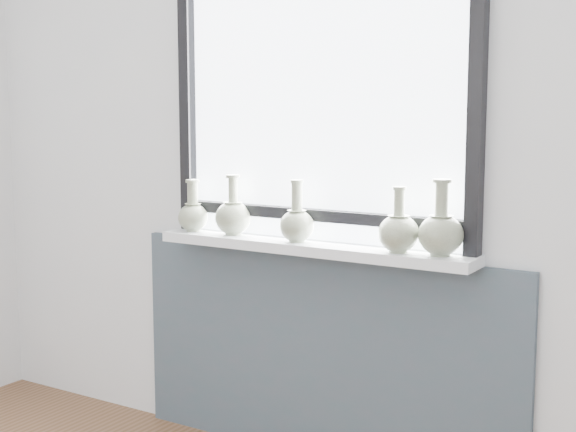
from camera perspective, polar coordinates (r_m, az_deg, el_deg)
The scene contains 9 objects.
back_wall at distance 3.12m, azimuth 2.52°, elevation 5.64°, with size 3.60×0.02×2.60m, color silver.
apron_panel at distance 3.24m, azimuth 2.17°, elevation -9.93°, with size 1.70×0.03×0.86m, color #414955.
windowsill at distance 3.08m, azimuth 1.57°, elevation -2.25°, with size 1.32×0.18×0.04m, color white.
window at distance 3.09m, azimuth 2.20°, elevation 8.24°, with size 1.30×0.06×1.05m.
vase_a at distance 3.37m, azimuth -6.77°, elevation 0.12°, with size 0.13×0.13×0.22m.
vase_b at distance 3.26m, azimuth -3.93°, elevation 0.02°, with size 0.15×0.15×0.24m.
vase_c at distance 3.07m, azimuth 0.62°, elevation -0.48°, with size 0.13×0.13×0.24m.
vase_d at distance 2.87m, azimuth 7.87°, elevation -1.08°, with size 0.15×0.15×0.24m.
vase_e at distance 2.83m, azimuth 10.82°, elevation -1.09°, with size 0.16×0.16×0.27m.
Camera 1 is at (1.52, -0.91, 1.40)m, focal length 50.00 mm.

